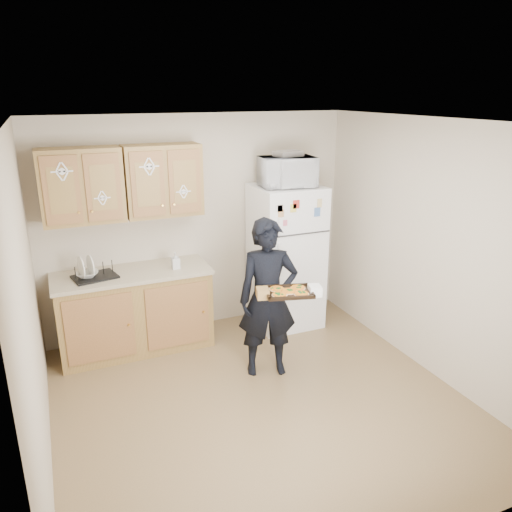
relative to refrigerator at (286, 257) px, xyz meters
The scene contains 24 objects.
floor 1.92m from the refrigerator, 123.60° to the right, with size 3.60×3.60×0.00m, color brown.
ceiling 2.38m from the refrigerator, 123.60° to the right, with size 3.60×3.60×0.00m, color silver.
wall_back 1.10m from the refrigerator, 158.72° to the left, with size 3.60×0.04×2.50m, color #C3B49E.
wall_front 3.39m from the refrigerator, 106.39° to the right, with size 3.60×0.04×2.50m, color #C3B49E.
wall_left 3.13m from the refrigerator, 152.53° to the right, with size 0.04×3.60×2.50m, color #C3B49E.
wall_right 1.71m from the refrigerator, 59.27° to the right, with size 0.04×3.60×2.50m, color #C3B49E.
refrigerator is the anchor object (origin of this frame).
base_cabinet 1.85m from the refrigerator, behind, with size 1.60×0.60×0.86m, color brown.
countertop 1.80m from the refrigerator, behind, with size 1.64×0.64×0.04m, color tan.
upper_cab_left 2.41m from the refrigerator, behind, with size 0.80×0.33×0.75m, color brown.
upper_cab_right 1.70m from the refrigerator, behind, with size 0.80×0.33×0.75m, color brown.
cereal_box 0.89m from the refrigerator, 24.99° to the left, with size 0.20×0.07×0.32m, color gold.
person 1.16m from the refrigerator, 124.95° to the right, with size 0.58×0.38×1.59m, color black.
baking_tray 1.38m from the refrigerator, 115.28° to the right, with size 0.43×0.32×0.04m, color black.
pizza_front_left 1.47m from the refrigerator, 118.67° to the right, with size 0.14×0.14×0.02m, color orange.
pizza_front_right 1.44m from the refrigerator, 110.83° to the right, with size 0.14×0.14×0.02m, color orange.
pizza_back_left 1.33m from the refrigerator, 120.09° to the right, with size 0.14×0.14×0.02m, color orange.
pizza_back_right 1.29m from the refrigerator, 111.44° to the right, with size 0.14×0.14×0.02m, color orange.
pizza_center 1.38m from the refrigerator, 115.28° to the right, with size 0.14×0.14×0.02m, color orange.
microwave 1.02m from the refrigerator, 119.37° to the right, with size 0.60×0.41×0.33m, color white.
foil_pan 1.21m from the refrigerator, 105.34° to the right, with size 0.30×0.21×0.06m, color silver.
dish_rack 2.18m from the refrigerator, behind, with size 0.42×0.32×0.17m, color black.
bowl 2.25m from the refrigerator, behind, with size 0.22×0.22×0.05m, color silver.
soap_bottle 1.35m from the refrigerator, behind, with size 0.08×0.08×0.18m, color white.
Camera 1 is at (-1.59, -3.60, 2.73)m, focal length 35.00 mm.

